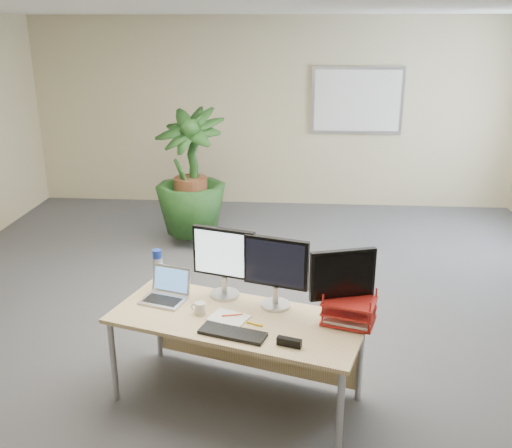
# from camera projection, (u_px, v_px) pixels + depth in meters

# --- Properties ---
(floor) EXTENTS (8.00, 8.00, 0.00)m
(floor) POSITION_uv_depth(u_px,v_px,m) (249.00, 339.00, 4.93)
(floor) COLOR #47484D
(floor) RESTS_ON ground
(back_wall) EXTENTS (7.00, 0.04, 2.70)m
(back_wall) POSITION_uv_depth(u_px,v_px,m) (272.00, 113.00, 8.24)
(back_wall) COLOR #CBBA90
(back_wall) RESTS_ON floor
(ceiling) EXTENTS (7.00, 8.00, 0.02)m
(ceiling) POSITION_uv_depth(u_px,v_px,m) (247.00, 5.00, 4.03)
(ceiling) COLOR white
(ceiling) RESTS_ON back_wall
(whiteboard) EXTENTS (1.30, 0.04, 0.95)m
(whiteboard) POSITION_uv_depth(u_px,v_px,m) (357.00, 101.00, 8.06)
(whiteboard) COLOR #B8B8BD
(whiteboard) RESTS_ON back_wall
(desk) EXTENTS (1.87, 1.19, 0.67)m
(desk) POSITION_uv_depth(u_px,v_px,m) (242.00, 329.00, 4.05)
(desk) COLOR tan
(desk) RESTS_ON floor
(floor_plant) EXTENTS (1.08, 1.08, 1.50)m
(floor_plant) POSITION_uv_depth(u_px,v_px,m) (191.00, 185.00, 6.83)
(floor_plant) COLOR #163D16
(floor_plant) RESTS_ON floor
(monitor_left) EXTENTS (0.47, 0.22, 0.53)m
(monitor_left) POSITION_uv_depth(u_px,v_px,m) (224.00, 258.00, 4.13)
(monitor_left) COLOR #B7B7BC
(monitor_left) RESTS_ON desk
(monitor_right) EXTENTS (0.46, 0.21, 0.52)m
(monitor_right) POSITION_uv_depth(u_px,v_px,m) (276.00, 268.00, 3.98)
(monitor_right) COLOR #B7B7BC
(monitor_right) RESTS_ON desk
(monitor_dark) EXTENTS (0.44, 0.21, 0.50)m
(monitor_dark) POSITION_uv_depth(u_px,v_px,m) (342.00, 280.00, 3.82)
(monitor_dark) COLOR #B7B7BC
(monitor_dark) RESTS_ON desk
(laptop) EXTENTS (0.37, 0.35, 0.22)m
(laptop) POSITION_uv_depth(u_px,v_px,m) (167.00, 291.00, 4.17)
(laptop) COLOR silver
(laptop) RESTS_ON desk
(keyboard) EXTENTS (0.46, 0.27, 0.02)m
(keyboard) POSITION_uv_depth(u_px,v_px,m) (233.00, 333.00, 3.70)
(keyboard) COLOR black
(keyboard) RESTS_ON desk
(coffee_mug) EXTENTS (0.11, 0.08, 0.08)m
(coffee_mug) POSITION_uv_depth(u_px,v_px,m) (200.00, 308.00, 3.95)
(coffee_mug) COLOR white
(coffee_mug) RESTS_ON desk
(spiral_notebook) EXTENTS (0.31, 0.27, 0.01)m
(spiral_notebook) POSITION_uv_depth(u_px,v_px,m) (229.00, 318.00, 3.90)
(spiral_notebook) COLOR white
(spiral_notebook) RESTS_ON desk
(orange_pen) EXTENTS (0.14, 0.05, 0.01)m
(orange_pen) POSITION_uv_depth(u_px,v_px,m) (232.00, 315.00, 3.92)
(orange_pen) COLOR #FD531C
(orange_pen) RESTS_ON spiral_notebook
(yellow_highlighter) EXTENTS (0.12, 0.06, 0.02)m
(yellow_highlighter) POSITION_uv_depth(u_px,v_px,m) (255.00, 324.00, 3.82)
(yellow_highlighter) COLOR yellow
(yellow_highlighter) RESTS_ON desk
(water_bottle) EXTENTS (0.08, 0.08, 0.30)m
(water_bottle) POSITION_uv_depth(u_px,v_px,m) (158.00, 269.00, 4.35)
(water_bottle) COLOR #AAB7C7
(water_bottle) RESTS_ON desk
(letter_tray) EXTENTS (0.40, 0.35, 0.16)m
(letter_tray) POSITION_uv_depth(u_px,v_px,m) (349.00, 313.00, 3.83)
(letter_tray) COLOR #A31914
(letter_tray) RESTS_ON desk
(stapler) EXTENTS (0.16, 0.09, 0.05)m
(stapler) POSITION_uv_depth(u_px,v_px,m) (289.00, 342.00, 3.57)
(stapler) COLOR black
(stapler) RESTS_ON desk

